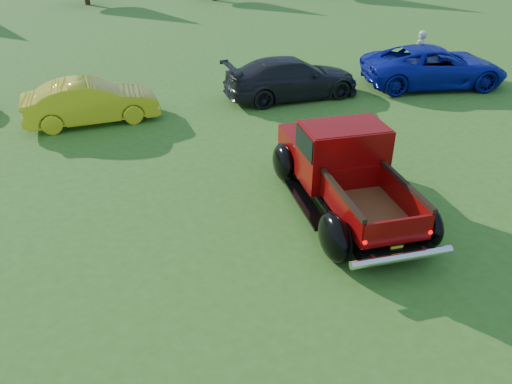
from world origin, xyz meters
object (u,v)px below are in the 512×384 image
Objects in this scene: pickup_truck at (341,167)px; show_car_blue at (434,66)px; show_car_grey at (292,78)px; spectator at (419,53)px; show_car_yellow at (91,102)px.

show_car_blue is at bearing 46.73° from pickup_truck.
show_car_grey is at bearing 80.84° from pickup_truck.
pickup_truck is 10.09m from show_car_blue.
show_car_blue is at bearing 62.77° from spectator.
pickup_truck is at bearing 27.93° from spectator.
show_car_grey is 5.72m from show_car_blue.
pickup_truck is 1.28× the size of show_car_yellow.
pickup_truck is 11.18m from spectator.
show_car_blue reaches higher than show_car_grey.
show_car_yellow is at bearing 100.39° from show_car_blue.
show_car_blue is (12.71, -0.16, 0.07)m from show_car_yellow.
show_car_blue is at bearing -93.08° from show_car_yellow.
pickup_truck is at bearing 165.61° from show_car_grey.
spectator is (7.58, 8.22, -0.01)m from pickup_truck.
show_car_blue is 3.01× the size of spectator.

